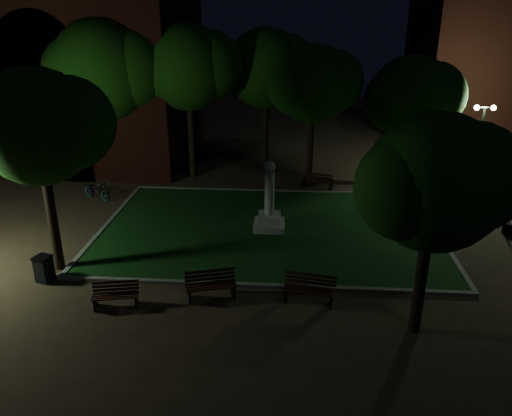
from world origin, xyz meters
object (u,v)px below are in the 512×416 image
Objects in this scene: monument at (269,210)px; bicycle at (97,190)px; bench_west_near at (116,295)px; bench_near_right at (310,290)px; bench_right_side at (507,220)px; trash_bin at (44,269)px; bench_near_left at (211,285)px; bench_far_side at (317,181)px.

monument reaches higher than bicycle.
bench_near_right is at bearing -4.74° from bench_west_near.
monument is 11.00m from bench_right_side.
bench_west_near is 1.61× the size of trash_bin.
monument is 6.17m from bench_near_left.
bench_near_right reaches higher than bench_west_near.
monument reaches higher than bench_near_right.
bench_right_side is at bearing 47.02° from bench_near_right.
bench_near_left is at bearing 2.97° from bench_west_near.
bench_right_side is 1.59× the size of trash_bin.
bench_west_near is (-6.57, -0.78, -0.06)m from bench_near_right.
bench_near_left is at bearing -170.64° from bench_near_right.
bench_far_side reaches higher than bench_near_right.
bench_near_left is at bearing 135.03° from bench_right_side.
bench_near_right is 11.73m from bench_far_side.
bench_near_left is 0.95× the size of bicycle.
bench_far_side is at bearing 67.52° from monument.
bench_right_side is (15.82, 7.79, -0.01)m from bench_west_near.
bicycle reaches higher than bench_near_right.
bench_west_near is at bearing 178.14° from bench_near_left.
monument is 9.66m from trash_bin.
bench_west_near reaches higher than bench_right_side.
bench_near_right is 9.80m from trash_bin.
bench_near_left is 0.97× the size of bench_far_side.
bench_near_left is at bearing -5.67° from trash_bin.
bench_far_side is (-8.54, 4.71, 0.08)m from bench_right_side.
bench_near_right is 11.60m from bench_right_side.
bicycle is (-7.57, 9.15, 0.06)m from bench_near_left.
bicycle is (-20.25, 2.18, 0.12)m from bench_right_side.
bench_far_side is at bearing 46.51° from trash_bin.
bench_near_left reaches higher than bench_right_side.
trash_bin is (-19.03, -6.35, 0.12)m from bench_right_side.
bench_west_near is at bearing -24.19° from trash_bin.
bench_far_side reaches higher than bench_near_left.
bicycle is at bearing 100.09° from bench_right_side.
bicycle reaches higher than bench_near_left.
trash_bin reaches higher than bench_west_near.
bench_near_right is (3.44, -0.03, 0.00)m from bench_near_left.
monument is 1.72× the size of bench_near_left.
bench_far_side is at bearing -48.34° from bicycle.
bench_near_left is (-1.75, -5.89, -0.50)m from monument.
bench_right_side is 0.82× the size of bicycle.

